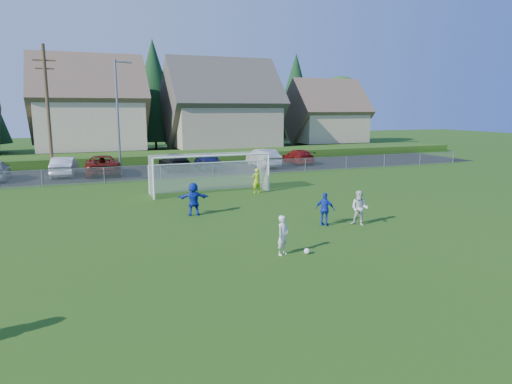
% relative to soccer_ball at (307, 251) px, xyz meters
% --- Properties ---
extents(ground, '(160.00, 160.00, 0.00)m').
position_rel_soccer_ball_xyz_m(ground, '(0.11, -2.65, -0.11)').
color(ground, '#193D0C').
rests_on(ground, ground).
extents(asphalt_lot, '(60.00, 60.00, 0.00)m').
position_rel_soccer_ball_xyz_m(asphalt_lot, '(0.11, 24.85, -0.10)').
color(asphalt_lot, black).
rests_on(asphalt_lot, ground).
extents(grass_embankment, '(70.00, 6.00, 0.80)m').
position_rel_soccer_ball_xyz_m(grass_embankment, '(0.11, 32.35, 0.29)').
color(grass_embankment, '#1E420F').
rests_on(grass_embankment, ground).
extents(soccer_ball, '(0.22, 0.22, 0.22)m').
position_rel_soccer_ball_xyz_m(soccer_ball, '(0.00, 0.00, 0.00)').
color(soccer_ball, white).
rests_on(soccer_ball, ground).
extents(player_white_a, '(0.64, 0.57, 1.47)m').
position_rel_soccer_ball_xyz_m(player_white_a, '(-0.85, 0.27, 0.62)').
color(player_white_a, silver).
rests_on(player_white_a, ground).
extents(player_white_b, '(0.98, 0.99, 1.61)m').
position_rel_soccer_ball_xyz_m(player_white_b, '(4.19, 2.84, 0.69)').
color(player_white_b, silver).
rests_on(player_white_b, ground).
extents(player_blue_a, '(0.89, 0.89, 1.52)m').
position_rel_soccer_ball_xyz_m(player_blue_a, '(2.71, 3.39, 0.65)').
color(player_blue_a, '#122EAE').
rests_on(player_blue_a, ground).
extents(player_blue_b, '(1.60, 0.70, 1.67)m').
position_rel_soccer_ball_xyz_m(player_blue_b, '(-2.35, 7.60, 0.72)').
color(player_blue_b, '#122EAE').
rests_on(player_blue_b, ground).
extents(goalkeeper, '(0.60, 0.43, 1.57)m').
position_rel_soccer_ball_xyz_m(goalkeeper, '(2.83, 12.09, 0.67)').
color(goalkeeper, '#ABD619').
rests_on(goalkeeper, ground).
extents(car_b, '(2.15, 4.78, 1.52)m').
position_rel_soccer_ball_xyz_m(car_b, '(-8.53, 24.47, 0.65)').
color(car_b, silver).
rests_on(car_b, ground).
extents(car_c, '(2.78, 5.71, 1.56)m').
position_rel_soccer_ball_xyz_m(car_c, '(-5.72, 24.29, 0.67)').
color(car_c, '#5D120A').
rests_on(car_c, ground).
extents(car_d, '(2.12, 5.08, 1.47)m').
position_rel_soccer_ball_xyz_m(car_d, '(0.23, 24.59, 0.62)').
color(car_d, black).
rests_on(car_d, ground).
extents(car_e, '(2.10, 4.60, 1.53)m').
position_rel_soccer_ball_xyz_m(car_e, '(2.97, 24.05, 0.65)').
color(car_e, '#141946').
rests_on(car_e, ground).
extents(car_f, '(1.94, 5.06, 1.65)m').
position_rel_soccer_ball_xyz_m(car_f, '(8.19, 23.92, 0.71)').
color(car_f, '#B2B2B2').
rests_on(car_f, ground).
extents(car_g, '(2.31, 4.83, 1.36)m').
position_rel_soccer_ball_xyz_m(car_g, '(12.29, 24.99, 0.57)').
color(car_g, maroon).
rests_on(car_g, ground).
extents(soccer_goal, '(7.42, 1.90, 2.50)m').
position_rel_soccer_ball_xyz_m(soccer_goal, '(0.11, 13.40, 1.52)').
color(soccer_goal, white).
rests_on(soccer_goal, ground).
extents(chainlink_fence, '(52.06, 0.06, 1.20)m').
position_rel_soccer_ball_xyz_m(chainlink_fence, '(0.11, 19.35, 0.52)').
color(chainlink_fence, gray).
rests_on(chainlink_fence, ground).
extents(streetlight, '(1.38, 0.18, 9.00)m').
position_rel_soccer_ball_xyz_m(streetlight, '(-4.34, 23.35, 4.73)').
color(streetlight, slate).
rests_on(streetlight, ground).
extents(utility_pole, '(1.60, 0.26, 10.00)m').
position_rel_soccer_ball_xyz_m(utility_pole, '(-9.39, 24.35, 5.04)').
color(utility_pole, '#473321').
rests_on(utility_pole, ground).
extents(houses_row, '(53.90, 11.45, 13.27)m').
position_rel_soccer_ball_xyz_m(houses_row, '(2.08, 39.81, 7.22)').
color(houses_row, tan).
rests_on(houses_row, ground).
extents(tree_row, '(65.98, 12.36, 13.80)m').
position_rel_soccer_ball_xyz_m(tree_row, '(1.16, 46.08, 6.80)').
color(tree_row, '#382616').
rests_on(tree_row, ground).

